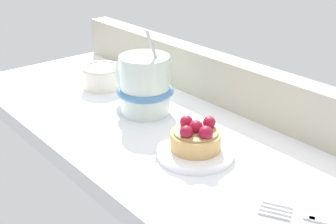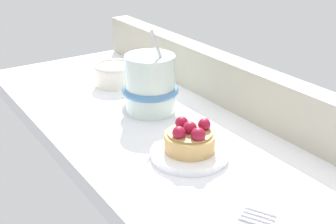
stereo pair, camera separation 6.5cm
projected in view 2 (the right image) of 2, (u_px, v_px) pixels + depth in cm
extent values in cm
cube|color=white|center=(176.00, 143.00, 66.11)|extent=(87.72, 31.67, 2.80)
cube|color=#B2AD99|center=(249.00, 90.00, 70.96)|extent=(85.96, 3.78, 7.87)
cylinder|color=white|center=(189.00, 153.00, 59.51)|extent=(10.31, 10.31, 1.12)
cylinder|color=white|center=(189.00, 155.00, 59.62)|extent=(5.67, 5.67, 0.56)
cylinder|color=tan|center=(190.00, 142.00, 58.81)|extent=(6.69, 6.69, 2.28)
cylinder|color=#AB854F|center=(190.00, 133.00, 58.28)|extent=(5.89, 5.89, 0.30)
sphere|color=maroon|center=(190.00, 128.00, 57.99)|extent=(1.82, 1.82, 1.82)
sphere|color=maroon|center=(198.00, 135.00, 56.41)|extent=(1.87, 1.87, 1.87)
sphere|color=maroon|center=(203.00, 125.00, 58.70)|extent=(1.69, 1.69, 1.69)
sphere|color=maroon|center=(182.00, 123.00, 59.48)|extent=(1.74, 1.74, 1.74)
sphere|color=maroon|center=(179.00, 133.00, 56.85)|extent=(1.72, 1.72, 1.72)
cylinder|color=silver|center=(150.00, 84.00, 71.40)|extent=(7.95, 7.95, 9.41)
torus|color=#4C7FB2|center=(150.00, 90.00, 71.83)|extent=(9.12, 9.12, 1.13)
torus|color=silver|center=(135.00, 75.00, 75.12)|extent=(6.45, 1.19, 6.45)
cylinder|color=#B7B7BC|center=(158.00, 51.00, 68.16)|extent=(1.18, 2.73, 6.85)
cube|color=#B7B7BC|center=(261.00, 211.00, 48.59)|extent=(3.21, 1.85, 0.60)
cube|color=#B7B7BC|center=(259.00, 214.00, 48.00)|extent=(3.21, 1.85, 0.60)
cube|color=#B7B7BC|center=(257.00, 218.00, 47.42)|extent=(3.21, 1.85, 0.60)
cube|color=#B7B7BC|center=(254.00, 222.00, 46.83)|extent=(3.21, 1.85, 0.60)
cylinder|color=silver|center=(114.00, 75.00, 83.63)|extent=(7.13, 7.13, 3.70)
torus|color=beige|center=(114.00, 66.00, 82.87)|extent=(7.59, 7.59, 0.60)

